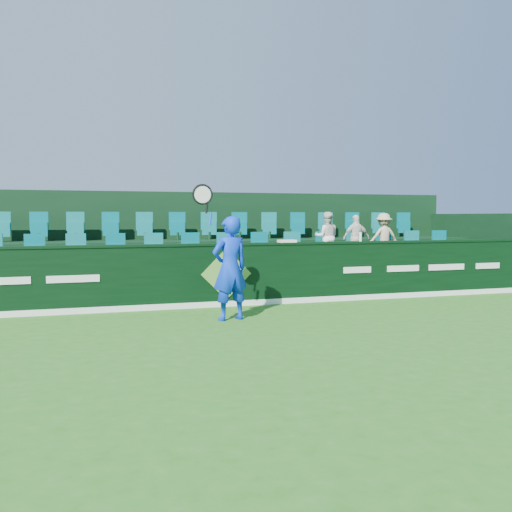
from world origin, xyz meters
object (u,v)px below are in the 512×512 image
object	(u,v)px
spectator_middle	(356,238)
drinks_bottle	(360,237)
spectator_left	(327,237)
tennis_player	(230,268)
towel	(287,241)
spectator_right	(384,237)

from	to	relation	value
spectator_middle	drinks_bottle	size ratio (longest dim) A/B	5.65
spectator_left	drinks_bottle	size ratio (longest dim) A/B	5.98
spectator_middle	tennis_player	bearing A→B (deg)	41.56
spectator_left	towel	xyz separation A→B (m)	(-1.48, -1.12, -0.04)
tennis_player	spectator_middle	xyz separation A→B (m)	(4.04, 2.75, 0.40)
towel	drinks_bottle	xyz separation A→B (m)	(1.81, 0.00, 0.07)
spectator_right	tennis_player	bearing A→B (deg)	32.74
tennis_player	spectator_right	distance (m)	5.56
spectator_middle	spectator_right	xyz separation A→B (m)	(0.78, 0.00, 0.02)
spectator_left	spectator_right	bearing A→B (deg)	-161.92
drinks_bottle	towel	bearing A→B (deg)	180.00
spectator_right	drinks_bottle	distance (m)	1.68
spectator_left	spectator_middle	size ratio (longest dim) A/B	1.06
spectator_right	towel	bearing A→B (deg)	23.04
tennis_player	spectator_right	size ratio (longest dim) A/B	2.10
spectator_left	drinks_bottle	xyz separation A→B (m)	(0.34, -1.12, 0.04)
spectator_middle	towel	distance (m)	2.55
spectator_right	spectator_left	bearing A→B (deg)	2.98
spectator_middle	spectator_right	size ratio (longest dim) A/B	0.97
tennis_player	spectator_left	world-z (taller)	tennis_player
spectator_left	spectator_middle	distance (m)	0.82
towel	spectator_left	bearing A→B (deg)	37.20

